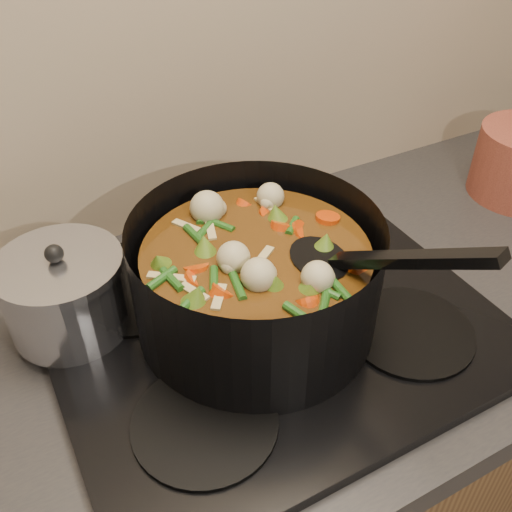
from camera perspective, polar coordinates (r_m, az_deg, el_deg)
name	(u,v)px	position (r m, az deg, el deg)	size (l,w,h in m)	color
counter	(265,484)	(1.22, 0.86, -21.80)	(2.64, 0.64, 0.91)	brown
stovetop	(267,318)	(0.85, 1.15, -6.20)	(0.62, 0.54, 0.03)	black
stockpot	(257,279)	(0.78, 0.05, -2.33)	(0.38, 0.45, 0.25)	black
saucepan	(65,293)	(0.83, -18.54, -3.56)	(0.17, 0.17, 0.14)	silver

